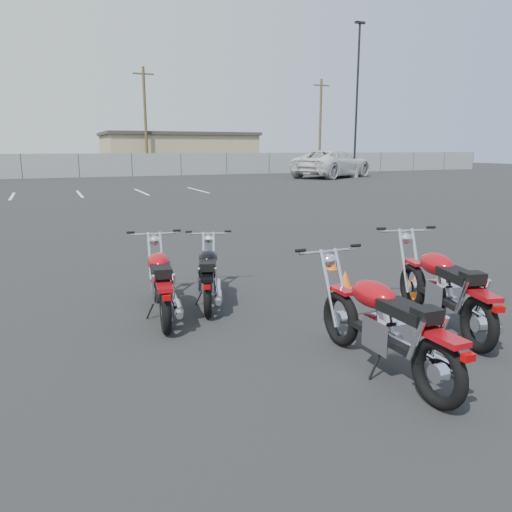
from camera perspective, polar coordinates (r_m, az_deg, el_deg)
name	(u,v)px	position (r m, az deg, el deg)	size (l,w,h in m)	color
ground	(260,312)	(6.86, 0.41, -6.43)	(120.00, 120.00, 0.00)	black
motorcycle_front_red	(161,283)	(6.72, -10.79, -3.00)	(0.79, 2.05, 1.00)	black
motorcycle_second_black	(209,275)	(7.17, -5.43, -2.18)	(0.97, 1.86, 0.92)	black
motorcycle_third_red	(444,289)	(6.56, 20.69, -3.51)	(1.02, 2.26, 1.11)	black
motorcycle_rear_red	(385,325)	(5.10, 14.53, -7.62)	(0.86, 2.23, 1.09)	black
training_cone_near	(345,279)	(8.13, 10.14, -2.62)	(0.24, 0.24, 0.28)	#EE5C0C
training_cone_far	(415,286)	(7.90, 17.67, -3.24)	(0.28, 0.28, 0.34)	#EE5C0C
training_cone_extra	(332,262)	(9.34, 8.72, -0.63)	(0.24, 0.24, 0.29)	#EE5C0C
light_pole_east	(355,138)	(39.48, 11.28, 13.11)	(0.80, 0.70, 11.15)	gray
chainlink_fence	(79,166)	(41.07, -19.59, 9.71)	(80.06, 0.06, 1.80)	slate
tan_building_east	(177,152)	(51.53, -8.97, 11.69)	(14.40, 9.40, 3.70)	#9C8E64
utility_pole_c	(145,119)	(45.85, -12.53, 15.05)	(1.80, 0.24, 9.00)	#42331F
utility_pole_d	(320,123)	(53.16, 7.36, 14.80)	(1.80, 0.24, 9.00)	#42331F
parking_line_stripes	(47,195)	(26.06, -22.80, 6.44)	(15.12, 4.00, 0.01)	silver
white_van	(333,156)	(39.25, 8.77, 11.25)	(8.57, 3.43, 3.26)	silver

